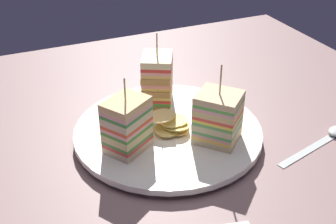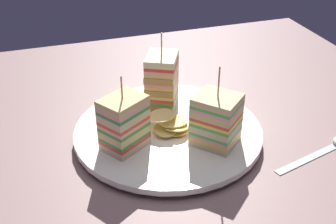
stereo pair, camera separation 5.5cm
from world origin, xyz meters
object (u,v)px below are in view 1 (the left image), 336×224
object	(u,v)px
plate	(168,132)
sandwich_wedge_1	(127,125)
sandwich_wedge_2	(218,117)
spoon	(329,136)
chip_pile	(171,124)
sandwich_wedge_0	(157,80)

from	to	relation	value
plate	sandwich_wedge_1	xyz separation A→B (cm)	(-7.58, -2.63, 4.80)
sandwich_wedge_2	spoon	xyz separation A→B (cm)	(18.08, -4.87, -5.33)
plate	chip_pile	distance (cm)	2.25
sandwich_wedge_2	sandwich_wedge_1	bearing A→B (deg)	34.43
sandwich_wedge_2	spoon	bearing A→B (deg)	-146.99
chip_pile	sandwich_wedge_2	bearing A→B (deg)	-42.02
sandwich_wedge_2	spoon	distance (cm)	19.47
plate	spoon	size ratio (longest dim) A/B	1.86
sandwich_wedge_2	plate	bearing A→B (deg)	1.63
chip_pile	spoon	distance (cm)	25.56
sandwich_wedge_0	spoon	size ratio (longest dim) A/B	0.81
sandwich_wedge_1	sandwich_wedge_0	bearing A→B (deg)	16.56
sandwich_wedge_2	chip_pile	distance (cm)	7.73
spoon	sandwich_wedge_2	bearing A→B (deg)	150.65
sandwich_wedge_1	spoon	distance (cm)	32.68
spoon	sandwich_wedge_0	bearing A→B (deg)	125.69
sandwich_wedge_1	spoon	world-z (taller)	sandwich_wedge_1
sandwich_wedge_1	sandwich_wedge_2	bearing A→B (deg)	-46.33
chip_pile	sandwich_wedge_1	bearing A→B (deg)	-167.72
sandwich_wedge_1	sandwich_wedge_2	world-z (taller)	sandwich_wedge_2
plate	sandwich_wedge_1	bearing A→B (deg)	-160.85
sandwich_wedge_1	sandwich_wedge_2	size ratio (longest dim) A/B	0.93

